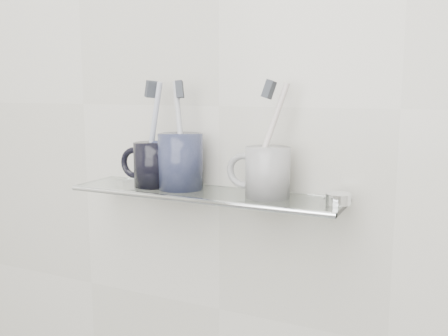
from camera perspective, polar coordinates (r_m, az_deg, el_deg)
The scene contains 18 objects.
wall_back at distance 0.93m, azimuth -0.58°, elevation 7.08°, with size 2.50×2.50×0.00m, color beige.
shelf_glass at distance 0.90m, azimuth -2.29°, elevation -2.95°, with size 0.50×0.12×0.01m, color silver.
shelf_rail at distance 0.85m, azimuth -4.04°, elevation -3.66°, with size 0.01×0.01×0.50m, color silver.
bracket_left at distance 1.05m, azimuth -11.34°, elevation -1.98°, with size 0.02×0.02×0.03m, color silver.
bracket_right at distance 0.87m, azimuth 11.60°, elevation -4.25°, with size 0.02×0.02×0.03m, color silver.
mug_left at distance 0.95m, azimuth -8.04°, elevation 0.41°, with size 0.07×0.07×0.08m, color black.
mug_left_handle at distance 0.97m, azimuth -10.17°, elevation 0.57°, with size 0.06×0.06×0.01m, color black.
toothbrush_left at distance 0.94m, azimuth -8.12°, elevation 4.01°, with size 0.01×0.01×0.19m, color #A7B0CD.
bristles_left at distance 0.94m, azimuth -8.24°, elevation 8.89°, with size 0.01×0.02×0.03m, color #32363D.
mug_center at distance 0.91m, azimuth -4.98°, elevation 0.76°, with size 0.08×0.08×0.10m, color black.
mug_center_handle at distance 0.94m, azimuth -7.47°, elevation 0.93°, with size 0.07×0.07×0.01m, color black.
toothbrush_center at distance 0.91m, azimuth -5.02°, elevation 3.90°, with size 0.01×0.01×0.19m, color #AAACB0.
bristles_center at distance 0.90m, azimuth -5.09°, elevation 8.95°, with size 0.01×0.02×0.03m, color #32363D.
mug_right at distance 0.84m, azimuth 5.03°, elevation -0.49°, with size 0.08×0.08×0.09m, color white.
mug_right_handle at distance 0.86m, azimuth 2.28°, elevation -0.28°, with size 0.06×0.06×0.01m, color white.
toothbrush_right at distance 0.84m, azimuth 5.08°, elevation 3.45°, with size 0.01×0.01×0.19m, color beige.
bristles_right at distance 0.83m, azimuth 5.16°, elevation 8.94°, with size 0.01×0.02×0.03m, color #32363D.
chrome_cap at distance 0.82m, azimuth 12.93°, elevation -3.44°, with size 0.04×0.04×0.02m, color silver.
Camera 1 is at (0.40, 0.26, 1.28)m, focal length 40.00 mm.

